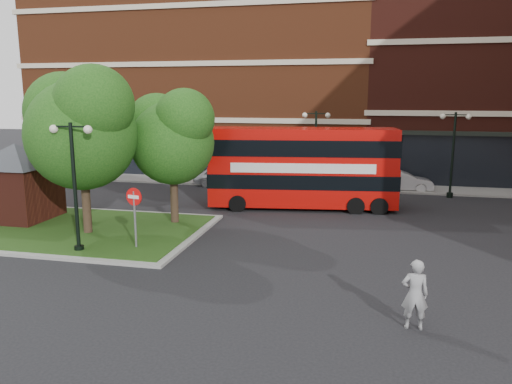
% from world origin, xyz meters
% --- Properties ---
extents(ground, '(120.00, 120.00, 0.00)m').
position_xyz_m(ground, '(0.00, 0.00, 0.00)').
color(ground, black).
rests_on(ground, ground).
extents(pavement_far, '(44.00, 3.00, 0.12)m').
position_xyz_m(pavement_far, '(0.00, 16.50, 0.06)').
color(pavement_far, slate).
rests_on(pavement_far, ground).
extents(terrace_far_left, '(26.00, 12.00, 14.00)m').
position_xyz_m(terrace_far_left, '(-8.00, 24.00, 7.00)').
color(terrace_far_left, brown).
rests_on(terrace_far_left, ground).
extents(terrace_far_right, '(18.00, 12.00, 16.00)m').
position_xyz_m(terrace_far_right, '(14.00, 24.00, 8.00)').
color(terrace_far_right, '#471911').
rests_on(terrace_far_right, ground).
extents(traffic_island, '(12.60, 7.60, 0.15)m').
position_xyz_m(traffic_island, '(-8.00, 3.00, 0.07)').
color(traffic_island, gray).
rests_on(traffic_island, ground).
extents(kiosk, '(6.51, 6.51, 3.60)m').
position_xyz_m(kiosk, '(-11.00, 4.00, 2.32)').
color(kiosk, '#471911').
rests_on(kiosk, traffic_island).
extents(tree_island_west, '(5.40, 4.71, 7.21)m').
position_xyz_m(tree_island_west, '(-6.60, 2.58, 4.79)').
color(tree_island_west, '#2D2116').
rests_on(tree_island_west, ground).
extents(tree_island_east, '(4.46, 3.90, 6.29)m').
position_xyz_m(tree_island_east, '(-3.58, 5.06, 4.24)').
color(tree_island_east, '#2D2116').
rests_on(tree_island_east, ground).
extents(lamp_island, '(1.72, 0.36, 5.00)m').
position_xyz_m(lamp_island, '(-5.50, 0.20, 2.83)').
color(lamp_island, black).
rests_on(lamp_island, ground).
extents(lamp_far_left, '(1.72, 0.36, 5.00)m').
position_xyz_m(lamp_far_left, '(2.00, 14.50, 2.83)').
color(lamp_far_left, black).
rests_on(lamp_far_left, ground).
extents(lamp_far_right, '(1.72, 0.36, 5.00)m').
position_xyz_m(lamp_far_right, '(10.00, 14.50, 2.83)').
color(lamp_far_right, black).
rests_on(lamp_far_right, ground).
extents(bus, '(10.02, 3.54, 3.75)m').
position_xyz_m(bus, '(1.82, 9.82, 2.46)').
color(bus, '#B30B07').
rests_on(bus, ground).
extents(woman, '(0.71, 0.49, 1.88)m').
position_xyz_m(woman, '(6.54, -3.50, 0.94)').
color(woman, gray).
rests_on(woman, ground).
extents(car_silver, '(4.14, 1.96, 1.37)m').
position_xyz_m(car_silver, '(-4.02, 15.01, 0.68)').
color(car_silver, '#AFB1B7').
rests_on(car_silver, ground).
extents(car_white, '(3.81, 1.55, 1.23)m').
position_xyz_m(car_white, '(7.35, 16.00, 0.62)').
color(car_white, silver).
rests_on(car_white, ground).
extents(no_entry_sign, '(0.69, 0.18, 2.50)m').
position_xyz_m(no_entry_sign, '(-3.50, 0.99, 1.78)').
color(no_entry_sign, slate).
rests_on(no_entry_sign, ground).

